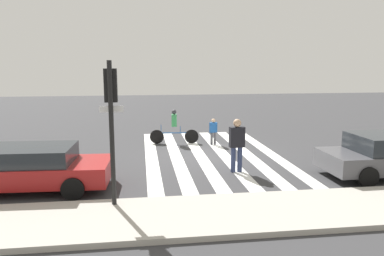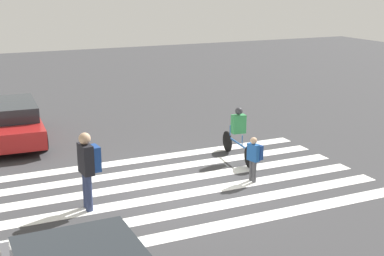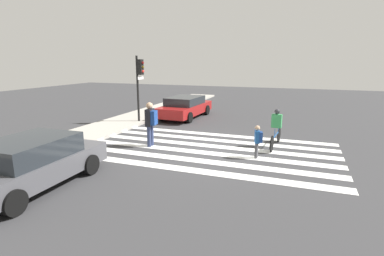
% 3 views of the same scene
% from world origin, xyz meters
% --- Properties ---
extents(ground_plane, '(60.00, 60.00, 0.00)m').
position_xyz_m(ground_plane, '(0.00, 0.00, 0.00)').
color(ground_plane, '#38383A').
extents(sidewalk_curb, '(36.00, 2.50, 0.14)m').
position_xyz_m(sidewalk_curb, '(0.00, 6.25, 0.07)').
color(sidewalk_curb, '#ADA89E').
rests_on(sidewalk_curb, ground_plane).
extents(crosswalk_stripes, '(5.45, 10.00, 0.01)m').
position_xyz_m(crosswalk_stripes, '(0.00, 0.00, 0.00)').
color(crosswalk_stripes, white).
rests_on(crosswalk_stripes, ground_plane).
extents(traffic_light, '(0.60, 0.50, 3.81)m').
position_xyz_m(traffic_light, '(3.60, 5.24, 2.67)').
color(traffic_light, black).
rests_on(traffic_light, ground_plane).
extents(pedestrian_child_with_backpack, '(0.54, 0.46, 1.86)m').
position_xyz_m(pedestrian_child_with_backpack, '(-0.39, 2.47, 1.09)').
color(pedestrian_child_with_backpack, navy).
rests_on(pedestrian_child_with_backpack, ground_plane).
extents(pedestrian_adult_yellow_jacket, '(0.37, 0.34, 1.23)m').
position_xyz_m(pedestrian_adult_yellow_jacket, '(-0.44, -1.95, 0.72)').
color(pedestrian_adult_yellow_jacket, '#4C4C51').
rests_on(pedestrian_adult_yellow_jacket, ground_plane).
extents(cyclist_near_curb, '(2.29, 0.42, 1.61)m').
position_xyz_m(cyclist_near_curb, '(1.33, -2.46, 0.86)').
color(cyclist_near_curb, black).
rests_on(cyclist_near_curb, ground_plane).
extents(car_parked_silver_sedan, '(4.79, 2.23, 1.32)m').
position_xyz_m(car_parked_silver_sedan, '(6.19, 3.54, 0.69)').
color(car_parked_silver_sedan, maroon).
rests_on(car_parked_silver_sedan, ground_plane).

